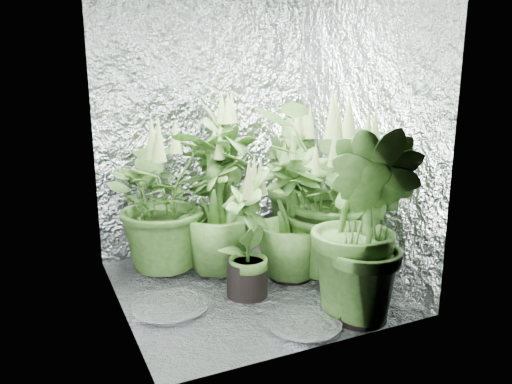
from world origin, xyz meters
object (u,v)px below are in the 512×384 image
at_px(plant_d, 219,205).
at_px(plant_h, 291,217).
at_px(plant_g, 363,227).
at_px(plant_a, 166,199).
at_px(plant_f, 247,236).
at_px(plant_b, 225,179).
at_px(plant_e, 334,192).
at_px(plant_c, 292,180).
at_px(circulation_fan, 305,235).

height_order(plant_d, plant_h, plant_d).
bearing_deg(plant_g, plant_a, 124.01).
bearing_deg(plant_f, plant_h, 18.61).
bearing_deg(plant_a, plant_h, -35.17).
bearing_deg(plant_b, plant_e, -55.04).
distance_m(plant_c, plant_f, 1.04).
xyz_separation_m(plant_c, plant_g, (-0.27, -1.27, 0.02)).
distance_m(plant_f, plant_g, 0.71).
height_order(plant_f, plant_h, plant_h).
relative_size(plant_e, plant_h, 1.39).
bearing_deg(plant_e, plant_c, 84.60).
distance_m(plant_e, plant_h, 0.33).
bearing_deg(plant_b, plant_a, -163.63).
xyz_separation_m(plant_f, circulation_fan, (0.69, 0.49, -0.24)).
bearing_deg(plant_g, plant_h, 96.71).
distance_m(plant_b, plant_e, 0.85).
distance_m(plant_d, plant_h, 0.49).
bearing_deg(plant_e, plant_d, 151.21).
distance_m(plant_c, plant_e, 0.69).
bearing_deg(plant_e, circulation_fan, 84.10).
xyz_separation_m(plant_d, plant_e, (0.67, -0.37, 0.10)).
xyz_separation_m(plant_b, circulation_fan, (0.53, -0.26, -0.43)).
distance_m(plant_d, circulation_fan, 0.79).
xyz_separation_m(plant_b, plant_c, (0.55, -0.01, -0.06)).
bearing_deg(plant_h, plant_f, -161.39).
xyz_separation_m(plant_e, plant_f, (-0.65, -0.06, -0.19)).
relative_size(plant_c, circulation_fan, 3.39).
bearing_deg(plant_d, plant_c, 23.64).
bearing_deg(plant_f, plant_a, 118.01).
bearing_deg(plant_d, plant_a, 148.30).
relative_size(plant_a, plant_c, 0.96).
distance_m(plant_b, plant_c, 0.55).
xyz_separation_m(plant_e, plant_g, (-0.20, -0.58, -0.04)).
bearing_deg(plant_b, plant_f, -101.94).
xyz_separation_m(plant_g, plant_h, (-0.08, 0.65, -0.11)).
bearing_deg(plant_d, circulation_fan, 5.53).
distance_m(plant_a, plant_h, 0.85).
xyz_separation_m(plant_e, plant_h, (-0.28, 0.07, -0.16)).
height_order(plant_a, circulation_fan, plant_a).
bearing_deg(plant_e, plant_b, 124.96).
relative_size(plant_d, plant_e, 0.78).
distance_m(plant_a, circulation_fan, 1.08).
bearing_deg(plant_c, plant_d, -156.36).
bearing_deg(plant_a, plant_g, -55.99).
bearing_deg(circulation_fan, plant_g, -83.19).
distance_m(plant_b, plant_g, 1.31).
distance_m(plant_f, circulation_fan, 0.88).
height_order(plant_b, plant_c, plant_b).
bearing_deg(plant_f, plant_c, 46.21).
distance_m(plant_d, plant_f, 0.43).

